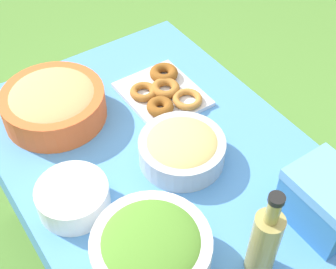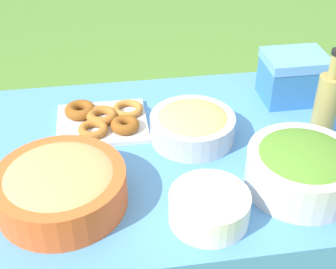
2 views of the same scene
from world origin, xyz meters
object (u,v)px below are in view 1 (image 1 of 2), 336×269
at_px(plate_stack, 73,198).
at_px(cooler_box, 326,201).
at_px(donut_platter, 163,92).
at_px(pasta_bowl, 182,148).
at_px(olive_oil_bottle, 264,242).
at_px(salad_bowl, 151,250).
at_px(bread_bowl, 53,102).

bearing_deg(plate_stack, cooler_box, -127.83).
bearing_deg(cooler_box, plate_stack, 52.17).
xyz_separation_m(donut_platter, cooler_box, (-0.69, -0.07, 0.07)).
bearing_deg(pasta_bowl, cooler_box, -154.45).
distance_m(olive_oil_bottle, cooler_box, 0.25).
bearing_deg(pasta_bowl, olive_oil_bottle, 173.29).
height_order(pasta_bowl, olive_oil_bottle, olive_oil_bottle).
distance_m(salad_bowl, plate_stack, 0.30).
height_order(pasta_bowl, cooler_box, cooler_box).
distance_m(salad_bowl, bread_bowl, 0.66).
bearing_deg(olive_oil_bottle, bread_bowl, 13.53).
relative_size(olive_oil_bottle, cooler_box, 1.41).
relative_size(pasta_bowl, plate_stack, 1.30).
relative_size(salad_bowl, pasta_bowl, 1.14).
relative_size(salad_bowl, bread_bowl, 0.88).
distance_m(plate_stack, bread_bowl, 0.40).
bearing_deg(donut_platter, pasta_bowl, 157.07).
bearing_deg(bread_bowl, plate_stack, 162.87).
relative_size(salad_bowl, plate_stack, 1.48).
xyz_separation_m(plate_stack, olive_oil_bottle, (-0.45, -0.32, 0.08)).
distance_m(plate_stack, cooler_box, 0.71).
distance_m(pasta_bowl, olive_oil_bottle, 0.43).
height_order(salad_bowl, olive_oil_bottle, olive_oil_bottle).
height_order(pasta_bowl, plate_stack, pasta_bowl).
bearing_deg(bread_bowl, olive_oil_bottle, -166.47).
relative_size(donut_platter, bread_bowl, 0.90).
distance_m(donut_platter, olive_oil_bottle, 0.73).
bearing_deg(pasta_bowl, donut_platter, -22.93).
relative_size(bread_bowl, cooler_box, 1.62).
distance_m(salad_bowl, donut_platter, 0.67).
xyz_separation_m(pasta_bowl, donut_platter, (0.28, -0.12, -0.03)).
bearing_deg(donut_platter, cooler_box, -173.81).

